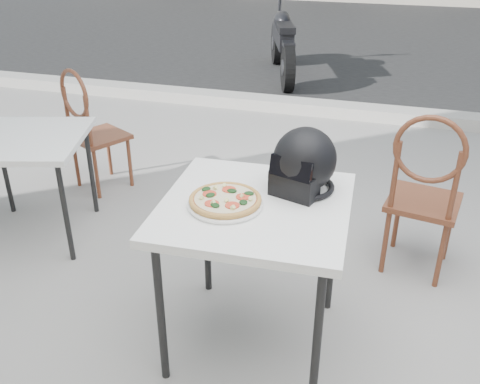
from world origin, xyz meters
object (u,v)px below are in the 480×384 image
(cafe_table_main, at_px, (255,217))
(cafe_chair_main, at_px, (425,187))
(pizza, at_px, (225,199))
(helmet, at_px, (303,164))
(plate, at_px, (225,204))
(cafe_table_side, at_px, (24,146))
(cafe_chair_side, at_px, (90,124))
(motorcycle, at_px, (282,44))

(cafe_table_main, bearing_deg, cafe_chair_main, 47.50)
(pizza, bearing_deg, helmet, 40.91)
(plate, xyz_separation_m, cafe_table_side, (-1.47, 0.61, -0.15))
(cafe_chair_main, bearing_deg, cafe_chair_side, -0.04)
(helmet, bearing_deg, pizza, -121.76)
(plate, height_order, motorcycle, motorcycle)
(helmet, xyz_separation_m, cafe_chair_side, (-1.73, 1.05, -0.37))
(cafe_table_main, distance_m, helmet, 0.32)
(cafe_table_main, relative_size, cafe_chair_side, 0.89)
(plate, relative_size, cafe_table_side, 0.41)
(helmet, bearing_deg, cafe_chair_main, 64.75)
(cafe_chair_main, bearing_deg, cafe_table_main, 58.06)
(cafe_table_main, relative_size, motorcycle, 0.46)
(plate, xyz_separation_m, cafe_chair_side, (-1.44, 1.29, -0.25))
(plate, relative_size, cafe_chair_main, 0.36)
(helmet, distance_m, cafe_chair_side, 2.05)
(motorcycle, bearing_deg, helmet, -94.94)
(helmet, xyz_separation_m, motorcycle, (-1.08, 4.54, -0.47))
(cafe_chair_side, xyz_separation_m, motorcycle, (0.65, 3.49, -0.11))
(plate, distance_m, cafe_table_side, 1.60)
(cafe_table_main, height_order, pizza, pizza)
(helmet, height_order, cafe_chair_main, helmet)
(pizza, relative_size, cafe_chair_main, 0.36)
(plate, distance_m, motorcycle, 4.86)
(plate, bearing_deg, pizza, 83.88)
(motorcycle, bearing_deg, pizza, -98.86)
(pizza, xyz_separation_m, cafe_chair_side, (-1.44, 1.29, -0.27))
(cafe_table_main, height_order, motorcycle, motorcycle)
(plate, distance_m, pizza, 0.02)
(pizza, relative_size, cafe_table_side, 0.41)
(helmet, height_order, motorcycle, helmet)
(pizza, relative_size, cafe_chair_side, 0.38)
(helmet, distance_m, cafe_chair_main, 0.90)
(motorcycle, bearing_deg, cafe_chair_main, -85.55)
(pizza, distance_m, cafe_chair_side, 1.96)
(cafe_table_main, xyz_separation_m, cafe_chair_side, (-1.56, 1.23, -0.17))
(cafe_table_main, distance_m, cafe_table_side, 1.68)
(helmet, xyz_separation_m, cafe_table_side, (-1.76, 0.36, -0.27))
(cafe_chair_side, bearing_deg, helmet, 177.39)
(pizza, bearing_deg, cafe_chair_side, 138.21)
(cafe_table_main, relative_size, cafe_chair_main, 0.84)
(cafe_chair_main, relative_size, cafe_table_side, 1.12)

